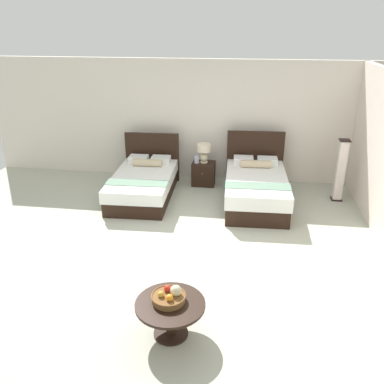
{
  "coord_description": "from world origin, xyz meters",
  "views": [
    {
      "loc": [
        0.93,
        -5.62,
        3.35
      ],
      "look_at": [
        0.05,
        0.53,
        0.71
      ],
      "focal_mm": 37.94,
      "sensor_mm": 36.0,
      "label": 1
    }
  ],
  "objects": [
    {
      "name": "floor_lamp_corner",
      "position": [
        2.76,
        2.22,
        0.62
      ],
      "size": [
        0.2,
        0.2,
        1.25
      ],
      "color": "black",
      "rests_on": "ground"
    },
    {
      "name": "coffee_table",
      "position": [
        0.16,
        -2.01,
        0.34
      ],
      "size": [
        0.79,
        0.79,
        0.44
      ],
      "color": "black",
      "rests_on": "ground"
    },
    {
      "name": "fruit_bowl",
      "position": [
        0.15,
        -1.97,
        0.5
      ],
      "size": [
        0.4,
        0.4,
        0.19
      ],
      "color": "brown",
      "rests_on": "coffee_table"
    },
    {
      "name": "vase",
      "position": [
        -0.15,
        2.62,
        0.6
      ],
      "size": [
        0.1,
        0.1,
        0.19
      ],
      "color": "#AEB3CA",
      "rests_on": "nightstand"
    },
    {
      "name": "bed_near_window",
      "position": [
        -1.13,
        1.85,
        0.29
      ],
      "size": [
        1.25,
        2.11,
        1.09
      ],
      "color": "black",
      "rests_on": "ground"
    },
    {
      "name": "wall_back",
      "position": [
        0.0,
        3.17,
        1.31
      ],
      "size": [
        9.95,
        0.12,
        2.62
      ],
      "primitive_type": "cube",
      "color": "silver",
      "rests_on": "ground"
    },
    {
      "name": "bed_near_corner",
      "position": [
        1.13,
        1.85,
        0.32
      ],
      "size": [
        1.26,
        2.15,
        1.2
      ],
      "color": "black",
      "rests_on": "ground"
    },
    {
      "name": "nightstand",
      "position": [
        0.0,
        2.66,
        0.25
      ],
      "size": [
        0.49,
        0.41,
        0.51
      ],
      "color": "black",
      "rests_on": "ground"
    },
    {
      "name": "ground_plane",
      "position": [
        0.0,
        0.0,
        -0.01
      ],
      "size": [
        9.95,
        9.94,
        0.02
      ],
      "primitive_type": "cube",
      "color": "#B2B4A1"
    },
    {
      "name": "table_lamp",
      "position": [
        0.0,
        2.68,
        0.77
      ],
      "size": [
        0.3,
        0.3,
        0.41
      ],
      "color": "beige",
      "rests_on": "nightstand"
    }
  ]
}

